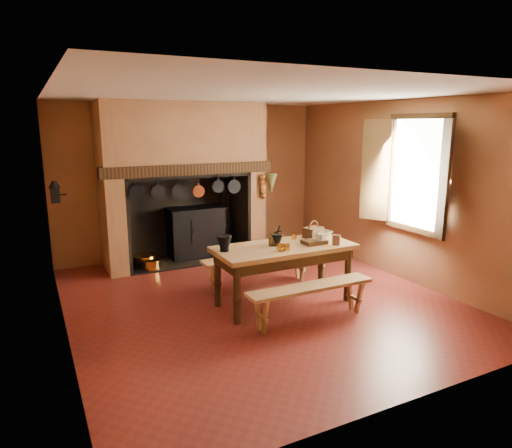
{
  "coord_description": "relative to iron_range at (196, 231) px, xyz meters",
  "views": [
    {
      "loc": [
        -2.75,
        -5.39,
        2.42
      ],
      "look_at": [
        0.12,
        0.3,
        1.03
      ],
      "focal_mm": 32.0,
      "sensor_mm": 36.0,
      "label": 1
    }
  ],
  "objects": [
    {
      "name": "brass_mug_a",
      "position": [
        0.21,
        -2.94,
        0.39
      ],
      "size": [
        0.1,
        0.1,
        0.09
      ],
      "primitive_type": "cylinder",
      "rotation": [
        0.0,
        0.0,
        0.24
      ],
      "color": "gold",
      "rests_on": "work_table"
    },
    {
      "name": "wall_front",
      "position": [
        0.04,
        -5.2,
        0.92
      ],
      "size": [
        5.0,
        0.02,
        2.8
      ],
      "primitive_type": "cube",
      "color": "#9A673D",
      "rests_on": "floor"
    },
    {
      "name": "wall_coffee_mill",
      "position": [
        -2.38,
        -0.9,
        1.03
      ],
      "size": [
        0.23,
        0.16,
        0.31
      ],
      "color": "black",
      "rests_on": "wall_left"
    },
    {
      "name": "stoneware_crock",
      "position": [
        0.96,
        -2.98,
        0.41
      ],
      "size": [
        0.12,
        0.12,
        0.14
      ],
      "primitive_type": "cylinder",
      "rotation": [
        0.0,
        0.0,
        -0.1
      ],
      "color": "brown",
      "rests_on": "work_table"
    },
    {
      "name": "brass_mug_b",
      "position": [
        0.61,
        -2.45,
        0.38
      ],
      "size": [
        0.08,
        0.08,
        0.08
      ],
      "primitive_type": "cylinder",
      "rotation": [
        0.0,
        0.0,
        -0.14
      ],
      "color": "gold",
      "rests_on": "work_table"
    },
    {
      "name": "wooden_tray",
      "position": [
        0.72,
        -2.81,
        0.37
      ],
      "size": [
        0.32,
        0.24,
        0.05
      ],
      "primitive_type": "cube",
      "rotation": [
        0.0,
        0.0,
        0.04
      ],
      "color": "#382512",
      "rests_on": "work_table"
    },
    {
      "name": "brass_cup",
      "position": [
        0.12,
        -2.92,
        0.39
      ],
      "size": [
        0.12,
        0.12,
        0.09
      ],
      "primitive_type": "imported",
      "rotation": [
        0.0,
        0.0,
        -0.04
      ],
      "color": "gold",
      "rests_on": "work_table"
    },
    {
      "name": "iron_range",
      "position": [
        0.0,
        0.0,
        0.0
      ],
      "size": [
        1.12,
        0.55,
        1.6
      ],
      "color": "black",
      "rests_on": "floor"
    },
    {
      "name": "glass_jar",
      "position": [
        0.76,
        -2.87,
        0.42
      ],
      "size": [
        0.11,
        0.11,
        0.15
      ],
      "primitive_type": "cylinder",
      "rotation": [
        0.0,
        0.0,
        -0.24
      ],
      "color": "beige",
      "rests_on": "work_table"
    },
    {
      "name": "mortar_small",
      "position": [
        0.21,
        -2.67,
        0.43
      ],
      "size": [
        0.16,
        0.16,
        0.28
      ],
      "rotation": [
        0.0,
        0.0,
        0.0
      ],
      "color": "black",
      "rests_on": "work_table"
    },
    {
      "name": "herb_bunch",
      "position": [
        1.22,
        -0.66,
        0.9
      ],
      "size": [
        0.2,
        0.2,
        0.35
      ],
      "primitive_type": "cone",
      "rotation": [
        3.14,
        0.0,
        0.0
      ],
      "color": "#606B32",
      "rests_on": "chimney_breast"
    },
    {
      "name": "hearth_pans",
      "position": [
        -1.01,
        -0.23,
        -0.39
      ],
      "size": [
        0.51,
        0.62,
        0.2
      ],
      "color": "gold",
      "rests_on": "floor"
    },
    {
      "name": "coffee_grinder",
      "position": [
        0.18,
        -2.63,
        0.42
      ],
      "size": [
        0.19,
        0.17,
        0.2
      ],
      "rotation": [
        0.0,
        0.0,
        -0.39
      ],
      "color": "#382512",
      "rests_on": "work_table"
    },
    {
      "name": "onion_string",
      "position": [
        1.04,
        -0.66,
        0.85
      ],
      "size": [
        0.12,
        0.1,
        0.46
      ],
      "primitive_type": null,
      "color": "#925F1B",
      "rests_on": "chimney_breast"
    },
    {
      "name": "wicker_basket",
      "position": [
        0.9,
        -2.5,
        0.42
      ],
      "size": [
        0.31,
        0.26,
        0.26
      ],
      "rotation": [
        0.0,
        0.0,
        0.29
      ],
      "color": "#4A3316",
      "rests_on": "work_table"
    },
    {
      "name": "mortar_large",
      "position": [
        -0.52,
        -2.59,
        0.45
      ],
      "size": [
        0.2,
        0.2,
        0.35
      ],
      "rotation": [
        0.0,
        0.0,
        -0.36
      ],
      "color": "black",
      "rests_on": "work_table"
    },
    {
      "name": "bench_front",
      "position": [
        0.3,
        -3.37,
        -0.13
      ],
      "size": [
        1.69,
        0.3,
        0.48
      ],
      "color": "tan",
      "rests_on": "floor"
    },
    {
      "name": "ceiling",
      "position": [
        0.04,
        -2.45,
        2.32
      ],
      "size": [
        5.5,
        5.5,
        0.0
      ],
      "primitive_type": "plane",
      "rotation": [
        3.14,
        0.0,
        0.0
      ],
      "color": "silver",
      "rests_on": "back_wall"
    },
    {
      "name": "back_wall",
      "position": [
        0.04,
        0.3,
        0.92
      ],
      "size": [
        5.0,
        0.02,
        2.8
      ],
      "primitive_type": "cube",
      "color": "#9A673D",
      "rests_on": "floor"
    },
    {
      "name": "wall_left",
      "position": [
        -2.46,
        -2.45,
        0.92
      ],
      "size": [
        0.02,
        5.5,
        2.8
      ],
      "primitive_type": "cube",
      "color": "#9A673D",
      "rests_on": "floor"
    },
    {
      "name": "chimney_breast",
      "position": [
        -0.26,
        -0.14,
        1.33
      ],
      "size": [
        2.95,
        0.96,
        2.8
      ],
      "color": "#9A673D",
      "rests_on": "floor"
    },
    {
      "name": "wall_right",
      "position": [
        2.54,
        -2.45,
        0.92
      ],
      "size": [
        0.02,
        5.5,
        2.8
      ],
      "primitive_type": "cube",
      "color": "#9A673D",
      "rests_on": "floor"
    },
    {
      "name": "floor",
      "position": [
        0.04,
        -2.45,
        -0.48
      ],
      "size": [
        5.5,
        5.5,
        0.0
      ],
      "primitive_type": "plane",
      "color": "maroon",
      "rests_on": "ground"
    },
    {
      "name": "hanging_pans",
      "position": [
        -0.3,
        -0.64,
        0.88
      ],
      "size": [
        1.92,
        0.29,
        0.27
      ],
      "color": "black",
      "rests_on": "chimney_breast"
    },
    {
      "name": "work_table",
      "position": [
        0.3,
        -2.7,
        0.21
      ],
      "size": [
        1.9,
        0.84,
        0.82
      ],
      "color": "tan",
      "rests_on": "floor"
    },
    {
      "name": "mixing_bowl",
      "position": [
        1.03,
        -2.49,
        0.38
      ],
      "size": [
        0.37,
        0.37,
        0.08
      ],
      "primitive_type": "imported",
      "rotation": [
        0.0,
        0.0,
        0.16
      ],
      "color": "#B8B58D",
      "rests_on": "work_table"
    },
    {
      "name": "window",
      "position": [
        2.39,
        -2.85,
        1.22
      ],
      "size": [
        0.39,
        1.75,
        1.76
      ],
      "color": "white",
      "rests_on": "wall_right"
    },
    {
      "name": "bench_back",
      "position": [
        0.3,
        -1.97,
        -0.11
      ],
      "size": [
        1.78,
        0.31,
        0.5
      ],
      "color": "tan",
      "rests_on": "floor"
    }
  ]
}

